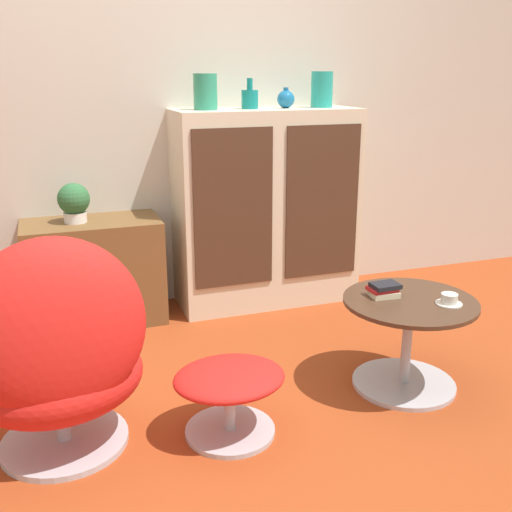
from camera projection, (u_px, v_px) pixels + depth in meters
The scene contains 14 objects.
ground_plane at pixel (253, 421), 2.44m from camera, with size 12.00×12.00×0.00m, color #9E3D19.
wall_back at pixel (165, 83), 3.40m from camera, with size 6.40×0.06×2.60m.
sideboard at pixel (266, 208), 3.57m from camera, with size 1.08×0.41×1.16m.
tv_console at pixel (95, 272), 3.34m from camera, with size 0.74×0.40×0.59m.
egg_chair at pixel (57, 355), 2.13m from camera, with size 0.67×0.62×0.86m.
ottoman at pixel (229, 386), 2.30m from camera, with size 0.44×0.37×0.29m.
coffee_table at pixel (407, 336), 2.65m from camera, with size 0.58×0.58×0.42m.
vase_leftmost at pixel (205, 92), 3.26m from camera, with size 0.13×0.13×0.19m.
vase_inner_left at pixel (250, 98), 3.35m from camera, with size 0.09×0.09×0.17m.
vase_inner_right at pixel (286, 99), 3.43m from camera, with size 0.10×0.10×0.12m.
vase_rightmost at pixel (322, 89), 3.48m from camera, with size 0.13×0.13×0.20m.
potted_plant at pixel (74, 202), 3.19m from camera, with size 0.17×0.17×0.21m.
teacup at pixel (449, 300), 2.54m from camera, with size 0.11×0.11×0.05m.
book_stack at pixel (384, 290), 2.63m from camera, with size 0.13×0.10×0.06m.
Camera 1 is at (-0.70, -2.01, 1.37)m, focal length 42.00 mm.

